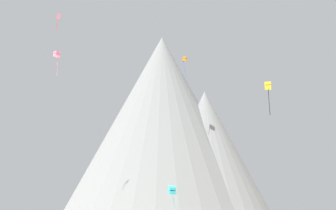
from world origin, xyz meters
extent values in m
cone|color=slate|center=(6.22, 73.67, 25.16)|extent=(52.58, 52.58, 50.33)
cone|color=slate|center=(16.60, 68.13, 16.79)|extent=(45.10, 45.10, 33.58)
cone|color=slate|center=(17.57, 68.43, 15.80)|extent=(42.35, 42.35, 31.60)
cube|color=yellow|center=(14.18, 19.52, 19.82)|extent=(1.07, 1.08, 0.40)
cube|color=yellow|center=(14.18, 19.52, 20.34)|extent=(1.07, 1.08, 0.40)
cylinder|color=black|center=(14.22, 19.52, 17.78)|extent=(0.09, 0.15, 3.71)
cube|color=#E5668C|center=(-18.16, 46.43, 41.61)|extent=(0.79, 0.16, 1.11)
cylinder|color=red|center=(-18.41, 46.43, 39.66)|extent=(0.18, 0.24, 2.87)
cube|color=#33BCDB|center=(4.15, 41.68, 6.78)|extent=(1.40, 1.49, 0.89)
cube|color=#33BCDB|center=(4.15, 41.68, 7.49)|extent=(1.40, 1.49, 0.89)
cylinder|color=#33BCDB|center=(4.40, 41.68, 5.40)|extent=(0.37, 0.13, 2.22)
cone|color=purple|center=(-6.77, 59.86, 10.15)|extent=(2.32, 2.69, 2.52)
cube|color=orange|center=(9.88, 58.80, 38.34)|extent=(1.17, 1.18, 0.46)
cube|color=orange|center=(9.88, 58.80, 38.83)|extent=(1.17, 1.18, 0.46)
cylinder|color=blue|center=(9.79, 58.80, 35.95)|extent=(0.70, 0.30, 4.38)
cube|color=pink|center=(-17.45, 42.53, 31.70)|extent=(1.37, 1.36, 0.55)
cube|color=pink|center=(-17.45, 42.53, 32.17)|extent=(1.37, 1.36, 0.55)
cylinder|color=pink|center=(-17.21, 42.53, 29.61)|extent=(0.10, 0.48, 3.75)
camera|label=1|loc=(-7.16, -33.59, 2.90)|focal=45.19mm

